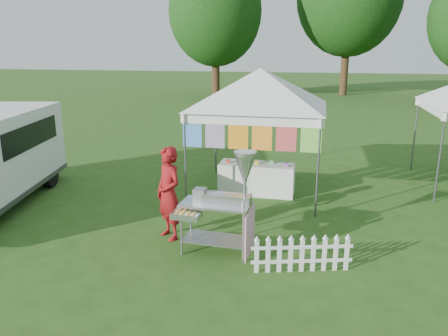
# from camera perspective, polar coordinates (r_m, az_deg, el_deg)

# --- Properties ---
(ground) EXTENTS (120.00, 120.00, 0.00)m
(ground) POSITION_cam_1_polar(r_m,az_deg,el_deg) (7.70, 0.70, -11.10)
(ground) COLOR #2B4D16
(ground) RESTS_ON ground
(canopy_main) EXTENTS (4.24, 4.24, 3.45)m
(canopy_main) POSITION_cam_1_polar(r_m,az_deg,el_deg) (10.35, 4.81, 12.85)
(canopy_main) COLOR #59595E
(canopy_main) RESTS_ON ground
(tree_left) EXTENTS (6.40, 6.40, 9.53)m
(tree_left) POSITION_cam_1_polar(r_m,az_deg,el_deg) (31.72, -1.13, 19.70)
(tree_left) COLOR #3D2616
(tree_left) RESTS_ON ground
(donut_cart) EXTENTS (1.34, 0.85, 1.82)m
(donut_cart) POSITION_cam_1_polar(r_m,az_deg,el_deg) (7.29, 0.33, -3.53)
(donut_cart) COLOR gray
(donut_cart) RESTS_ON ground
(vendor) EXTENTS (0.75, 0.73, 1.74)m
(vendor) POSITION_cam_1_polar(r_m,az_deg,el_deg) (8.05, -7.23, -3.32)
(vendor) COLOR maroon
(vendor) RESTS_ON ground
(picket_fence) EXTENTS (1.57, 0.47, 0.56)m
(picket_fence) POSITION_cam_1_polar(r_m,az_deg,el_deg) (7.12, 10.15, -11.11)
(picket_fence) COLOR white
(picket_fence) RESTS_ON ground
(display_table) EXTENTS (1.80, 0.70, 0.75)m
(display_table) POSITION_cam_1_polar(r_m,az_deg,el_deg) (10.64, 4.30, -1.36)
(display_table) COLOR white
(display_table) RESTS_ON ground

